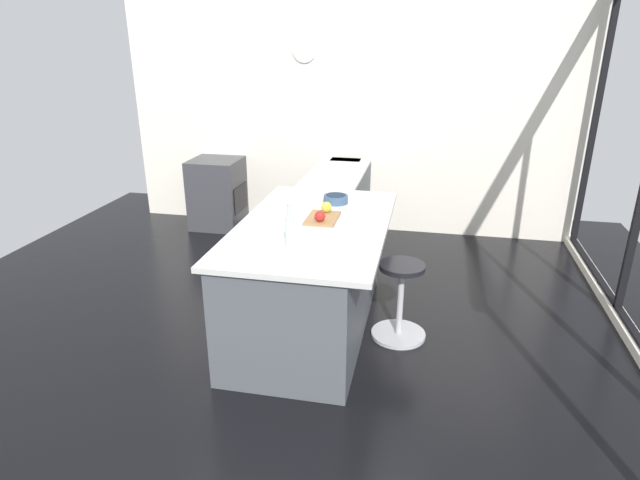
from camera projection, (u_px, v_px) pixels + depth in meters
name	position (u px, v px, depth m)	size (l,w,h in m)	color
ground_plane	(291.00, 332.00, 4.41)	(7.06, 7.06, 0.00)	black
interior_partition_left	(346.00, 113.00, 6.38)	(0.15, 5.43, 2.84)	silver
sink_cabinet	(342.00, 199.00, 6.41)	(2.50, 0.60, 1.17)	#4C5156
oven_range	(218.00, 193.00, 6.72)	(0.60, 0.61, 0.86)	#38383D
kitchen_island	(308.00, 276.00, 4.33)	(1.99, 1.15, 0.93)	#4C5156
stool_by_window	(400.00, 303.00, 4.24)	(0.44, 0.44, 0.64)	#B7B7BC
cutting_board	(322.00, 218.00, 4.23)	(0.36, 0.24, 0.02)	olive
apple_yellow	(326.00, 207.00, 4.33)	(0.09, 0.09, 0.09)	gold
apple_red	(320.00, 216.00, 4.12)	(0.08, 0.08, 0.08)	red
water_bottle	(290.00, 230.00, 3.64)	(0.06, 0.06, 0.31)	silver
fruit_bowl	(336.00, 199.00, 4.64)	(0.21, 0.21, 0.07)	#334C6B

